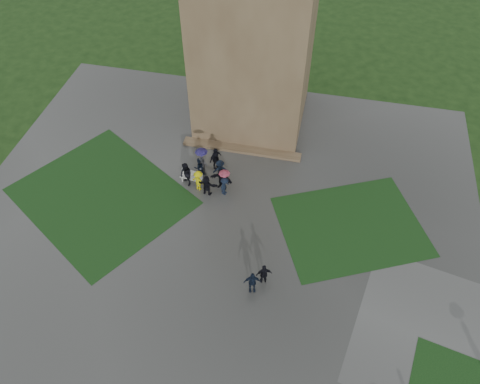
% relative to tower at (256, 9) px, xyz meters
% --- Properties ---
extents(ground, '(120.00, 120.00, 0.00)m').
position_rel_tower_xyz_m(ground, '(0.00, -15.00, -9.00)').
color(ground, black).
extents(plaza, '(34.00, 34.00, 0.02)m').
position_rel_tower_xyz_m(plaza, '(0.00, -13.00, -8.99)').
color(plaza, '#333331').
rests_on(plaza, ground).
extents(lawn_inset_left, '(14.10, 13.46, 0.01)m').
position_rel_tower_xyz_m(lawn_inset_left, '(-8.50, -11.00, -8.97)').
color(lawn_inset_left, black).
rests_on(lawn_inset_left, plaza).
extents(lawn_inset_right, '(11.12, 10.15, 0.01)m').
position_rel_tower_xyz_m(lawn_inset_right, '(8.50, -10.00, -8.97)').
color(lawn_inset_right, black).
rests_on(lawn_inset_right, plaza).
extents(tower, '(8.00, 8.00, 18.00)m').
position_rel_tower_xyz_m(tower, '(0.00, 0.00, 0.00)').
color(tower, brown).
rests_on(tower, ground).
extents(tower_plinth, '(9.00, 0.80, 0.22)m').
position_rel_tower_xyz_m(tower_plinth, '(0.00, -4.40, -8.87)').
color(tower_plinth, brown).
rests_on(tower_plinth, plaza).
extents(bench, '(1.62, 0.69, 0.91)m').
position_rel_tower_xyz_m(bench, '(-2.77, -8.31, -8.51)').
color(bench, silver).
rests_on(bench, plaza).
extents(visitor_cluster, '(3.88, 3.54, 2.47)m').
position_rel_tower_xyz_m(visitor_cluster, '(-1.38, -8.20, -7.94)').
color(visitor_cluster, black).
rests_on(visitor_cluster, plaza).
extents(pedestrian_mid, '(1.09, 0.80, 1.67)m').
position_rel_tower_xyz_m(pedestrian_mid, '(3.09, -15.98, -8.14)').
color(pedestrian_mid, black).
rests_on(pedestrian_mid, plaza).
extents(pedestrian_near, '(1.07, 0.84, 1.60)m').
position_rel_tower_xyz_m(pedestrian_near, '(3.66, -15.28, -8.18)').
color(pedestrian_near, black).
rests_on(pedestrian_near, plaza).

